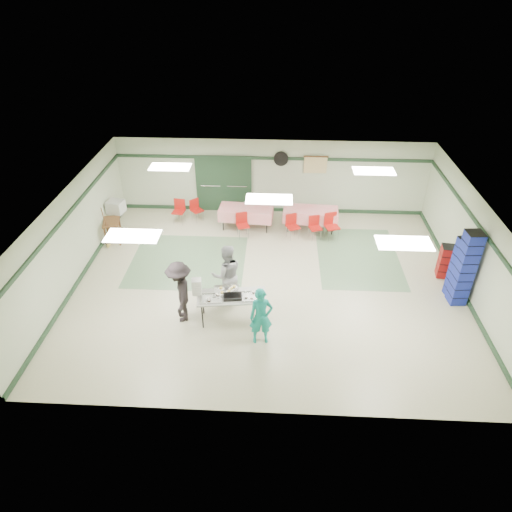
{
  "coord_description": "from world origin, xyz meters",
  "views": [
    {
      "loc": [
        0.21,
        -10.61,
        7.9
      ],
      "look_at": [
        -0.32,
        -0.3,
        1.11
      ],
      "focal_mm": 32.0,
      "sensor_mm": 36.0,
      "label": 1
    }
  ],
  "objects_px": {
    "volunteer_grey": "(227,275)",
    "office_printer": "(116,207)",
    "chair_d": "(242,222)",
    "crate_stack_blue_b": "(465,269)",
    "serving_table": "(232,297)",
    "volunteer_dark": "(180,292)",
    "chair_b": "(292,224)",
    "volunteer_teal": "(261,317)",
    "dining_table_b": "(246,213)",
    "dining_table_a": "(310,214)",
    "chair_loose_a": "(196,208)",
    "printer_table": "(112,224)",
    "chair_loose_b": "(179,209)",
    "crate_stack_red": "(446,261)",
    "broom": "(106,226)",
    "chair_a": "(315,225)",
    "crate_stack_blue_a": "(460,268)",
    "chair_c": "(331,223)"
  },
  "relations": [
    {
      "from": "broom",
      "to": "chair_a",
      "type": "bearing_deg",
      "value": 18.24
    },
    {
      "from": "chair_d",
      "to": "crate_stack_blue_b",
      "type": "xyz_separation_m",
      "value": [
        6.08,
        -3.22,
        0.58
      ]
    },
    {
      "from": "volunteer_teal",
      "to": "dining_table_b",
      "type": "relative_size",
      "value": 0.82
    },
    {
      "from": "volunteer_teal",
      "to": "crate_stack_red",
      "type": "xyz_separation_m",
      "value": [
        5.25,
        3.0,
        -0.26
      ]
    },
    {
      "from": "chair_b",
      "to": "office_printer",
      "type": "relative_size",
      "value": 1.61
    },
    {
      "from": "broom",
      "to": "dining_table_a",
      "type": "bearing_deg",
      "value": 23.25
    },
    {
      "from": "crate_stack_blue_a",
      "to": "printer_table",
      "type": "relative_size",
      "value": 2.11
    },
    {
      "from": "crate_stack_red",
      "to": "chair_c",
      "type": "bearing_deg",
      "value": 147.3
    },
    {
      "from": "volunteer_dark",
      "to": "chair_b",
      "type": "height_order",
      "value": "volunteer_dark"
    },
    {
      "from": "volunteer_dark",
      "to": "chair_loose_b",
      "type": "relative_size",
      "value": 2.02
    },
    {
      "from": "chair_d",
      "to": "chair_loose_b",
      "type": "bearing_deg",
      "value": 141.85
    },
    {
      "from": "volunteer_grey",
      "to": "broom",
      "type": "xyz_separation_m",
      "value": [
        -4.16,
        2.67,
        -0.15
      ]
    },
    {
      "from": "volunteer_grey",
      "to": "volunteer_teal",
      "type": "bearing_deg",
      "value": 105.29
    },
    {
      "from": "volunteer_grey",
      "to": "volunteer_dark",
      "type": "relative_size",
      "value": 1.02
    },
    {
      "from": "volunteer_teal",
      "to": "chair_loose_b",
      "type": "bearing_deg",
      "value": 110.04
    },
    {
      "from": "dining_table_b",
      "to": "broom",
      "type": "xyz_separation_m",
      "value": [
        -4.38,
        -1.4,
        0.15
      ]
    },
    {
      "from": "chair_c",
      "to": "broom",
      "type": "xyz_separation_m",
      "value": [
        -7.24,
        -0.83,
        0.16
      ]
    },
    {
      "from": "volunteer_dark",
      "to": "crate_stack_blue_a",
      "type": "xyz_separation_m",
      "value": [
        7.32,
        1.33,
        0.06
      ]
    },
    {
      "from": "chair_b",
      "to": "broom",
      "type": "distance_m",
      "value": 6.01
    },
    {
      "from": "volunteer_teal",
      "to": "volunteer_grey",
      "type": "bearing_deg",
      "value": 114.7
    },
    {
      "from": "chair_b",
      "to": "crate_stack_red",
      "type": "height_order",
      "value": "crate_stack_red"
    },
    {
      "from": "volunteer_grey",
      "to": "dining_table_a",
      "type": "height_order",
      "value": "volunteer_grey"
    },
    {
      "from": "chair_loose_b",
      "to": "printer_table",
      "type": "relative_size",
      "value": 0.98
    },
    {
      "from": "serving_table",
      "to": "volunteer_dark",
      "type": "distance_m",
      "value": 1.3
    },
    {
      "from": "volunteer_teal",
      "to": "printer_table",
      "type": "bearing_deg",
      "value": 130.59
    },
    {
      "from": "dining_table_b",
      "to": "chair_b",
      "type": "xyz_separation_m",
      "value": [
        1.57,
        -0.58,
        -0.06
      ]
    },
    {
      "from": "dining_table_b",
      "to": "chair_loose_a",
      "type": "height_order",
      "value": "chair_loose_a"
    },
    {
      "from": "crate_stack_red",
      "to": "volunteer_dark",
      "type": "bearing_deg",
      "value": -162.77
    },
    {
      "from": "crate_stack_blue_b",
      "to": "office_printer",
      "type": "xyz_separation_m",
      "value": [
        -10.3,
        3.28,
        -0.14
      ]
    },
    {
      "from": "volunteer_grey",
      "to": "office_printer",
      "type": "xyz_separation_m",
      "value": [
        -4.08,
        3.56,
        0.08
      ]
    },
    {
      "from": "volunteer_teal",
      "to": "crate_stack_blue_b",
      "type": "relative_size",
      "value": 0.7
    },
    {
      "from": "crate_stack_blue_b",
      "to": "volunteer_dark",
      "type": "bearing_deg",
      "value": -171.78
    },
    {
      "from": "volunteer_grey",
      "to": "dining_table_b",
      "type": "xyz_separation_m",
      "value": [
        0.22,
        4.07,
        -0.3
      ]
    },
    {
      "from": "crate_stack_blue_b",
      "to": "chair_a",
      "type": "bearing_deg",
      "value": 138.82
    },
    {
      "from": "dining_table_a",
      "to": "chair_loose_b",
      "type": "bearing_deg",
      "value": -179.7
    },
    {
      "from": "chair_loose_a",
      "to": "printer_table",
      "type": "height_order",
      "value": "chair_loose_a"
    },
    {
      "from": "volunteer_teal",
      "to": "broom",
      "type": "xyz_separation_m",
      "value": [
        -5.13,
        4.18,
        -0.05
      ]
    },
    {
      "from": "crate_stack_blue_a",
      "to": "chair_c",
      "type": "bearing_deg",
      "value": 136.72
    },
    {
      "from": "printer_table",
      "to": "office_printer",
      "type": "bearing_deg",
      "value": 77.07
    },
    {
      "from": "dining_table_b",
      "to": "chair_b",
      "type": "height_order",
      "value": "chair_b"
    },
    {
      "from": "chair_loose_a",
      "to": "broom",
      "type": "xyz_separation_m",
      "value": [
        -2.57,
        -1.85,
        0.24
      ]
    },
    {
      "from": "crate_stack_red",
      "to": "volunteer_teal",
      "type": "bearing_deg",
      "value": -150.24
    },
    {
      "from": "crate_stack_blue_b",
      "to": "crate_stack_red",
      "type": "bearing_deg",
      "value": 90.0
    },
    {
      "from": "volunteer_grey",
      "to": "dining_table_a",
      "type": "xyz_separation_m",
      "value": [
        2.42,
        4.07,
        -0.3
      ]
    },
    {
      "from": "volunteer_grey",
      "to": "crate_stack_blue_b",
      "type": "xyz_separation_m",
      "value": [
        6.22,
        0.27,
        0.22
      ]
    },
    {
      "from": "crate_stack_blue_b",
      "to": "dining_table_b",
      "type": "bearing_deg",
      "value": 147.67
    },
    {
      "from": "chair_b",
      "to": "office_printer",
      "type": "distance_m",
      "value": 5.89
    },
    {
      "from": "dining_table_b",
      "to": "chair_a",
      "type": "xyz_separation_m",
      "value": [
        2.32,
        -0.58,
        -0.09
      ]
    },
    {
      "from": "dining_table_a",
      "to": "chair_a",
      "type": "distance_m",
      "value": 0.6
    },
    {
      "from": "serving_table",
      "to": "crate_stack_red",
      "type": "xyz_separation_m",
      "value": [
        6.02,
        2.24,
        -0.21
      ]
    }
  ]
}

